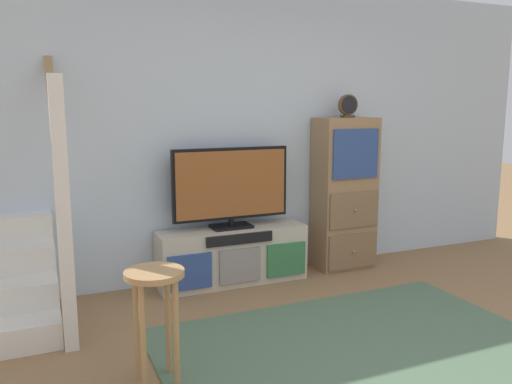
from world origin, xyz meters
TOP-DOWN VIEW (x-y plane):
  - back_wall at (0.00, 2.46)m, footprint 6.40×0.12m
  - area_rug at (0.00, 0.60)m, footprint 2.60×1.80m
  - media_console at (-0.30, 2.19)m, footprint 1.36×0.38m
  - television at (-0.30, 2.22)m, footprint 1.08×0.22m
  - side_cabinet at (0.89, 2.20)m, footprint 0.58×0.38m
  - desk_clock at (0.89, 2.19)m, footprint 0.19×0.08m
  - bar_stool_near at (-1.32, 0.73)m, footprint 0.34×0.34m

SIDE VIEW (x-z plane):
  - area_rug at x=0.00m, z-range 0.00..0.01m
  - media_console at x=-0.30m, z-range 0.00..0.51m
  - bar_stool_near at x=-1.32m, z-range 0.17..0.86m
  - side_cabinet at x=0.89m, z-range 0.00..1.48m
  - television at x=-0.30m, z-range 0.53..1.26m
  - back_wall at x=0.00m, z-range 0.00..2.70m
  - desk_clock at x=0.89m, z-range 1.48..1.70m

